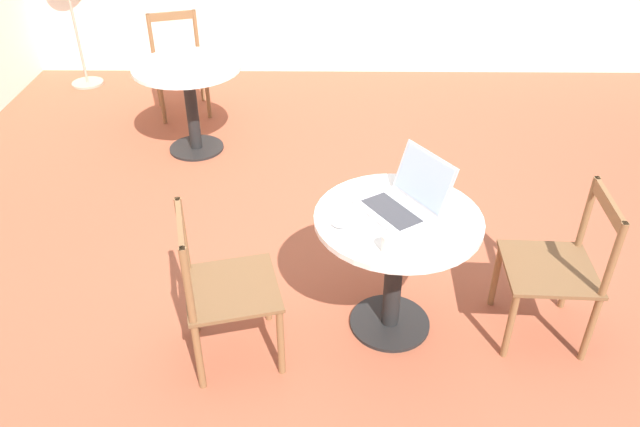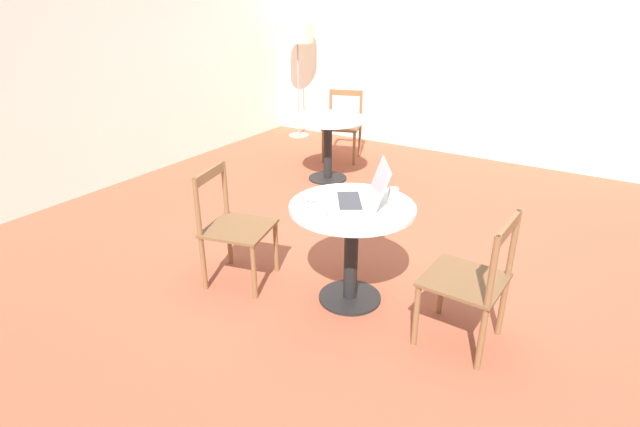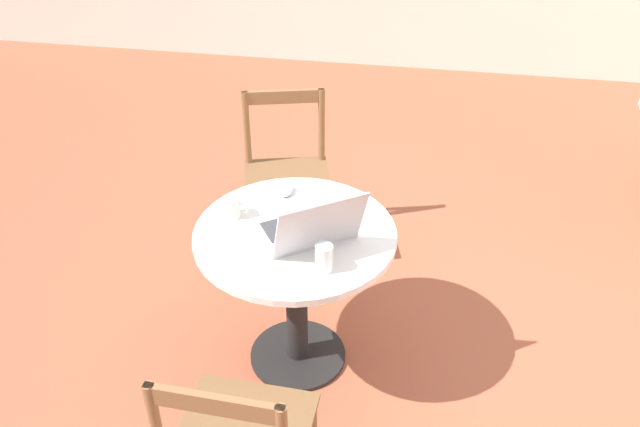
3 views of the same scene
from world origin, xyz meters
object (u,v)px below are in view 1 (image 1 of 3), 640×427
(cafe_table_mid, at_px, (189,86))
(chair_mid_right, at_px, (179,64))
(cafe_table_near, at_px, (396,244))
(chair_near_front, at_px, (558,268))
(mug, at_px, (390,243))
(drinking_glass, at_px, (439,190))
(chair_near_back, at_px, (222,289))
(mouse, at_px, (343,224))
(laptop, at_px, (404,200))

(cafe_table_mid, relative_size, chair_mid_right, 0.97)
(cafe_table_near, relative_size, chair_near_front, 0.97)
(cafe_table_mid, distance_m, mug, 2.64)
(cafe_table_near, bearing_deg, drinking_glass, -54.35)
(mug, bearing_deg, cafe_table_near, -13.76)
(chair_near_back, height_order, chair_near_front, same)
(cafe_table_near, xyz_separation_m, chair_near_front, (-0.04, -0.81, -0.11))
(chair_near_front, xyz_separation_m, chair_mid_right, (2.80, 2.46, 0.00))
(cafe_table_near, xyz_separation_m, mouse, (-0.09, 0.27, 0.18))
(cafe_table_mid, xyz_separation_m, drinking_glass, (-1.85, -1.61, 0.22))
(cafe_table_near, height_order, chair_near_back, chair_near_back)
(chair_mid_right, height_order, drinking_glass, chair_mid_right)
(cafe_table_near, height_order, cafe_table_mid, same)
(cafe_table_near, height_order, laptop, laptop)
(laptop, height_order, drinking_glass, laptop)
(chair_near_back, xyz_separation_m, laptop, (0.27, -0.87, 0.33))
(laptop, bearing_deg, mouse, 116.71)
(drinking_glass, bearing_deg, laptop, 116.46)
(chair_near_back, distance_m, chair_near_front, 1.67)
(chair_near_front, bearing_deg, cafe_table_near, 87.46)
(laptop, distance_m, drinking_glass, 0.20)
(cafe_table_mid, distance_m, chair_mid_right, 0.81)
(chair_near_front, relative_size, mouse, 8.40)
(cafe_table_near, relative_size, laptop, 1.67)
(drinking_glass, bearing_deg, mug, 146.77)
(chair_near_front, relative_size, laptop, 1.72)
(chair_near_front, relative_size, chair_mid_right, 1.00)
(mouse, height_order, mug, mug)
(laptop, distance_m, mouse, 0.34)
(laptop, bearing_deg, chair_near_back, 107.49)
(laptop, bearing_deg, mug, 163.94)
(chair_near_front, distance_m, chair_mid_right, 3.72)
(chair_near_back, relative_size, mug, 7.56)
(chair_near_front, height_order, mug, chair_near_front)
(chair_near_back, relative_size, chair_near_front, 1.00)
(chair_near_back, bearing_deg, drinking_glass, -70.88)
(cafe_table_mid, distance_m, chair_near_back, 2.28)
(chair_near_back, bearing_deg, mouse, -77.78)
(cafe_table_near, bearing_deg, mouse, 108.39)
(cafe_table_mid, xyz_separation_m, chair_mid_right, (0.76, 0.25, -0.11))
(chair_near_front, bearing_deg, chair_mid_right, 41.34)
(cafe_table_mid, relative_size, chair_near_back, 0.97)
(cafe_table_mid, distance_m, chair_near_front, 3.01)
(mug, xyz_separation_m, drinking_glass, (0.42, -0.28, 0.01))
(mouse, bearing_deg, chair_mid_right, 25.77)
(chair_mid_right, relative_size, mug, 7.56)
(cafe_table_mid, bearing_deg, drinking_glass, -138.88)
(cafe_table_near, xyz_separation_m, cafe_table_mid, (2.00, 1.40, 0.00))
(chair_near_back, relative_size, chair_mid_right, 1.00)
(laptop, bearing_deg, chair_near_front, -97.05)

